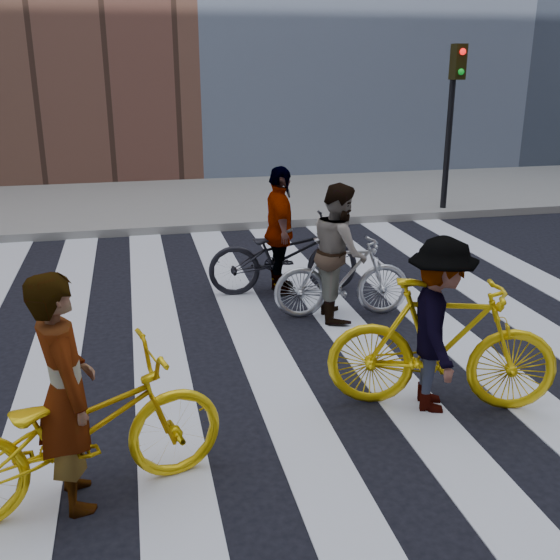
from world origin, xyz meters
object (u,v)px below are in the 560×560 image
object	(u,v)px
rider_left	(66,392)
rider_rear	(280,231)
bike_dark_rear	(284,255)
rider_right	(438,326)
traffic_signal	(453,101)
rider_mid	(339,252)
bike_yellow_left	(78,432)
bike_yellow_right	(442,345)
bike_silver_mid	(342,277)

from	to	relation	value
rider_left	rider_rear	bearing A→B (deg)	-45.46
bike_dark_rear	rider_right	bearing A→B (deg)	-165.07
traffic_signal	rider_left	size ratio (longest dim) A/B	1.93
traffic_signal	rider_mid	distance (m)	6.37
rider_mid	rider_right	world-z (taller)	rider_mid
rider_left	rider_mid	size ratio (longest dim) A/B	1.04
traffic_signal	bike_yellow_left	xyz separation A→B (m)	(-6.70, -7.89, -1.73)
traffic_signal	bike_yellow_right	size ratio (longest dim) A/B	1.64
bike_yellow_right	bike_dark_rear	size ratio (longest dim) A/B	1.00
traffic_signal	bike_dark_rear	xyz separation A→B (m)	(-4.29, -3.87, -1.75)
bike_yellow_left	rider_rear	world-z (taller)	rider_rear
bike_yellow_right	rider_rear	size ratio (longest dim) A/B	1.18
bike_silver_mid	rider_mid	distance (m)	0.33
bike_silver_mid	bike_yellow_left	bearing A→B (deg)	141.67
bike_dark_rear	rider_right	size ratio (longest dim) A/B	1.27
rider_rear	rider_mid	bearing A→B (deg)	-148.97
traffic_signal	bike_silver_mid	distance (m)	6.43
traffic_signal	rider_rear	xyz separation A→B (m)	(-4.34, -3.87, -1.42)
bike_dark_rear	rider_left	distance (m)	4.72
bike_dark_rear	traffic_signal	bearing A→B (deg)	-43.46
bike_silver_mid	rider_rear	distance (m)	1.20
traffic_signal	bike_dark_rear	distance (m)	6.04
bike_silver_mid	rider_right	xyz separation A→B (m)	(0.12, -2.34, 0.29)
traffic_signal	rider_left	distance (m)	10.48
bike_silver_mid	traffic_signal	bearing A→B (deg)	-32.20
bike_yellow_right	rider_left	distance (m)	3.21
traffic_signal	rider_mid	bearing A→B (deg)	-128.21
bike_yellow_left	rider_left	size ratio (longest dim) A/B	1.21
rider_left	rider_right	world-z (taller)	rider_left
rider_right	bike_yellow_left	bearing A→B (deg)	121.02
rider_right	rider_rear	distance (m)	3.41
bike_yellow_right	bike_silver_mid	bearing A→B (deg)	22.49
bike_yellow_left	bike_silver_mid	bearing A→B (deg)	-58.51
rider_left	rider_rear	distance (m)	4.69
rider_right	rider_rear	bearing A→B (deg)	29.72
bike_yellow_left	rider_mid	world-z (taller)	rider_mid
bike_silver_mid	rider_rear	world-z (taller)	rider_rear
bike_dark_rear	rider_rear	world-z (taller)	rider_rear
bike_yellow_left	rider_rear	bearing A→B (deg)	-44.94
bike_yellow_right	bike_dark_rear	distance (m)	3.41
bike_yellow_left	bike_silver_mid	world-z (taller)	bike_yellow_left
rider_left	rider_mid	bearing A→B (deg)	-58.51
traffic_signal	bike_yellow_right	world-z (taller)	traffic_signal
rider_mid	bike_yellow_left	bearing A→B (deg)	142.16
bike_silver_mid	bike_yellow_right	bearing A→B (deg)	-170.30
traffic_signal	rider_left	bearing A→B (deg)	-130.54
bike_silver_mid	bike_yellow_right	world-z (taller)	bike_yellow_right
bike_silver_mid	rider_right	world-z (taller)	rider_right
bike_yellow_right	rider_left	bearing A→B (deg)	120.63
bike_yellow_right	rider_rear	distance (m)	3.43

